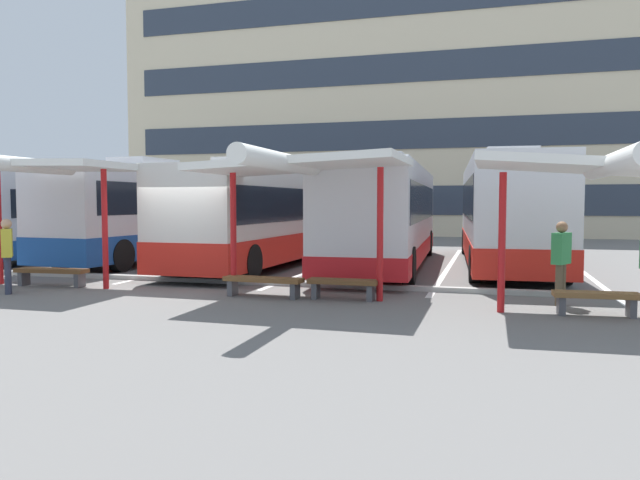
% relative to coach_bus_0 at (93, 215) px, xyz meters
% --- Properties ---
extents(ground_plane, '(160.00, 160.00, 0.00)m').
position_rel_coach_bus_0_xyz_m(ground_plane, '(8.32, -7.41, -1.60)').
color(ground_plane, slate).
extents(terminal_building, '(35.00, 14.26, 19.13)m').
position_rel_coach_bus_0_xyz_m(terminal_building, '(8.35, 23.65, 6.60)').
color(terminal_building, beige).
rests_on(terminal_building, ground).
extents(coach_bus_0, '(3.00, 12.18, 3.45)m').
position_rel_coach_bus_0_xyz_m(coach_bus_0, '(0.00, 0.00, 0.00)').
color(coach_bus_0, silver).
rests_on(coach_bus_0, ground).
extents(coach_bus_1, '(3.37, 11.96, 3.65)m').
position_rel_coach_bus_0_xyz_m(coach_bus_1, '(4.00, -0.91, 0.08)').
color(coach_bus_1, silver).
rests_on(coach_bus_1, ground).
extents(coach_bus_2, '(2.79, 11.17, 3.47)m').
position_rel_coach_bus_0_xyz_m(coach_bus_2, '(8.41, -2.26, -0.02)').
color(coach_bus_2, silver).
rests_on(coach_bus_2, ground).
extents(coach_bus_3, '(3.06, 12.23, 3.57)m').
position_rel_coach_bus_0_xyz_m(coach_bus_3, '(12.34, -1.48, 0.08)').
color(coach_bus_3, silver).
rests_on(coach_bus_3, ground).
extents(coach_bus_4, '(3.28, 12.51, 3.74)m').
position_rel_coach_bus_0_xyz_m(coach_bus_4, '(16.10, -0.23, 0.14)').
color(coach_bus_4, silver).
rests_on(coach_bus_4, ground).
extents(lane_stripe_0, '(0.16, 14.00, 0.01)m').
position_rel_coach_bus_0_xyz_m(lane_stripe_0, '(-1.76, -0.80, -1.60)').
color(lane_stripe_0, white).
rests_on(lane_stripe_0, ground).
extents(lane_stripe_1, '(0.16, 14.00, 0.01)m').
position_rel_coach_bus_0_xyz_m(lane_stripe_1, '(2.27, -0.80, -1.60)').
color(lane_stripe_1, white).
rests_on(lane_stripe_1, ground).
extents(lane_stripe_2, '(0.16, 14.00, 0.01)m').
position_rel_coach_bus_0_xyz_m(lane_stripe_2, '(6.30, -0.80, -1.60)').
color(lane_stripe_2, white).
rests_on(lane_stripe_2, ground).
extents(lane_stripe_3, '(0.16, 14.00, 0.01)m').
position_rel_coach_bus_0_xyz_m(lane_stripe_3, '(10.33, -0.80, -1.60)').
color(lane_stripe_3, white).
rests_on(lane_stripe_3, ground).
extents(lane_stripe_4, '(0.16, 14.00, 0.01)m').
position_rel_coach_bus_0_xyz_m(lane_stripe_4, '(14.37, -0.80, -1.60)').
color(lane_stripe_4, white).
rests_on(lane_stripe_4, ground).
extents(lane_stripe_5, '(0.16, 14.00, 0.01)m').
position_rel_coach_bus_0_xyz_m(lane_stripe_5, '(18.40, -0.80, -1.60)').
color(lane_stripe_5, white).
rests_on(lane_stripe_5, ground).
extents(waiting_shelter_1, '(4.17, 4.78, 3.18)m').
position_rel_coach_bus_0_xyz_m(waiting_shelter_1, '(5.01, -8.76, 1.35)').
color(waiting_shelter_1, red).
rests_on(waiting_shelter_1, ground).
extents(bench_2, '(1.92, 0.54, 0.45)m').
position_rel_coach_bus_0_xyz_m(bench_2, '(5.01, -8.51, -1.26)').
color(bench_2, brown).
rests_on(bench_2, ground).
extents(waiting_shelter_2, '(4.40, 5.28, 3.12)m').
position_rel_coach_bus_0_xyz_m(waiting_shelter_2, '(11.70, -8.78, 1.28)').
color(waiting_shelter_2, red).
rests_on(waiting_shelter_2, ground).
extents(bench_3, '(1.85, 0.53, 0.45)m').
position_rel_coach_bus_0_xyz_m(bench_3, '(10.80, -8.69, -1.26)').
color(bench_3, brown).
rests_on(bench_3, ground).
extents(bench_4, '(1.53, 0.43, 0.45)m').
position_rel_coach_bus_0_xyz_m(bench_4, '(12.60, -8.56, -1.27)').
color(bench_4, brown).
rests_on(bench_4, ground).
extents(waiting_shelter_3, '(4.40, 4.96, 3.00)m').
position_rel_coach_bus_0_xyz_m(waiting_shelter_3, '(17.58, -9.44, 1.11)').
color(waiting_shelter_3, red).
rests_on(waiting_shelter_3, ground).
extents(bench_5, '(1.53, 0.50, 0.45)m').
position_rel_coach_bus_0_xyz_m(bench_5, '(17.58, -9.10, -1.27)').
color(bench_5, brown).
rests_on(bench_5, ground).
extents(platform_kerb, '(44.00, 0.24, 0.12)m').
position_rel_coach_bus_0_xyz_m(platform_kerb, '(8.32, -6.79, -1.54)').
color(platform_kerb, '#ADADA8').
rests_on(platform_kerb, ground).
extents(waiting_passenger_0, '(0.43, 0.54, 1.73)m').
position_rel_coach_bus_0_xyz_m(waiting_passenger_0, '(17.07, -8.03, -0.60)').
color(waiting_passenger_0, brown).
rests_on(waiting_passenger_0, ground).
extents(waiting_passenger_2, '(0.49, 0.53, 1.74)m').
position_rel_coach_bus_0_xyz_m(waiting_passenger_2, '(4.94, -9.85, -0.59)').
color(waiting_passenger_2, '#33384C').
rests_on(waiting_passenger_2, ground).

